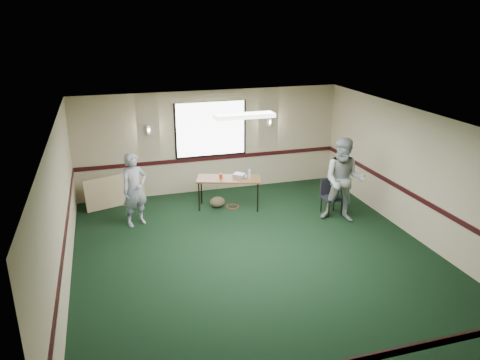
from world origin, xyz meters
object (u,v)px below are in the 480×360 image
object	(u,v)px
projector	(239,175)
person_left	(135,190)
folding_table	(229,180)
person_right	(344,180)
conference_chair	(330,193)

from	to	relation	value
projector	person_left	xyz separation A→B (m)	(-2.53, -0.33, 0.02)
folding_table	person_right	distance (m)	2.74
folding_table	projector	distance (m)	0.28
projector	person_right	distance (m)	2.51
person_left	folding_table	bearing A→B (deg)	-16.26
projector	conference_chair	size ratio (longest dim) A/B	0.32
projector	person_left	distance (m)	2.55
folding_table	projector	xyz separation A→B (m)	(0.26, -0.01, 0.10)
person_right	projector	bearing A→B (deg)	173.62
person_left	person_right	world-z (taller)	person_right
projector	conference_chair	distance (m)	2.22
person_left	conference_chair	bearing A→B (deg)	-33.24
projector	person_left	bearing A→B (deg)	-129.98
person_right	folding_table	bearing A→B (deg)	176.64
person_left	person_right	distance (m)	4.70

